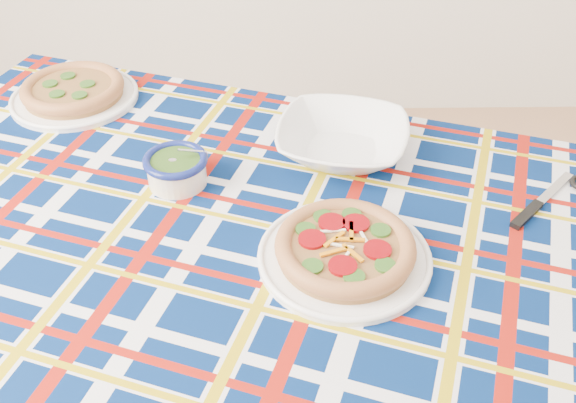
{
  "coord_description": "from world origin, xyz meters",
  "views": [
    {
      "loc": [
        -0.34,
        -0.38,
        1.4
      ],
      "look_at": [
        -0.33,
        0.47,
        0.72
      ],
      "focal_mm": 40.0,
      "sensor_mm": 36.0,
      "label": 1
    }
  ],
  "objects_px": {
    "pesto_bowl": "(176,167)",
    "serving_bowl": "(342,140)",
    "dining_table": "(247,271)",
    "main_focaccia_plate": "(345,247)"
  },
  "relations": [
    {
      "from": "dining_table",
      "to": "main_focaccia_plate",
      "type": "xyz_separation_m",
      "value": [
        0.16,
        -0.05,
        0.1
      ]
    },
    {
      "from": "main_focaccia_plate",
      "to": "serving_bowl",
      "type": "xyz_separation_m",
      "value": [
        0.02,
        0.3,
        0.0
      ]
    },
    {
      "from": "pesto_bowl",
      "to": "serving_bowl",
      "type": "height_order",
      "value": "pesto_bowl"
    },
    {
      "from": "dining_table",
      "to": "serving_bowl",
      "type": "bearing_deg",
      "value": 73.49
    },
    {
      "from": "dining_table",
      "to": "main_focaccia_plate",
      "type": "relative_size",
      "value": 6.04
    },
    {
      "from": "pesto_bowl",
      "to": "serving_bowl",
      "type": "xyz_separation_m",
      "value": [
        0.31,
        0.09,
        -0.0
      ]
    },
    {
      "from": "pesto_bowl",
      "to": "serving_bowl",
      "type": "bearing_deg",
      "value": 16.22
    },
    {
      "from": "pesto_bowl",
      "to": "dining_table",
      "type": "bearing_deg",
      "value": -51.0
    },
    {
      "from": "dining_table",
      "to": "main_focaccia_plate",
      "type": "distance_m",
      "value": 0.19
    },
    {
      "from": "dining_table",
      "to": "pesto_bowl",
      "type": "bearing_deg",
      "value": 148.31
    }
  ]
}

